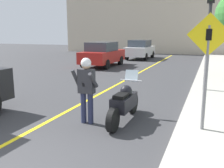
# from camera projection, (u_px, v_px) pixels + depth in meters

# --- Properties ---
(road_center_line) EXTENTS (0.12, 36.00, 0.01)m
(road_center_line) POSITION_uv_depth(u_px,v_px,m) (101.00, 93.00, 9.67)
(road_center_line) COLOR yellow
(road_center_line) RESTS_ON ground
(building_backdrop) EXTENTS (28.00, 1.20, 8.78)m
(building_backdrop) POSITION_uv_depth(u_px,v_px,m) (182.00, 13.00, 26.77)
(building_backdrop) COLOR beige
(building_backdrop) RESTS_ON ground
(motorcycle) EXTENTS (0.62, 2.17, 1.28)m
(motorcycle) POSITION_uv_depth(u_px,v_px,m) (124.00, 103.00, 6.48)
(motorcycle) COLOR black
(motorcycle) RESTS_ON ground
(person_biker) EXTENTS (0.59, 0.46, 1.68)m
(person_biker) POSITION_uv_depth(u_px,v_px,m) (86.00, 84.00, 6.23)
(person_biker) COLOR #282D4C
(person_biker) RESTS_ON ground
(crossing_sign) EXTENTS (0.91, 0.08, 2.56)m
(crossing_sign) POSITION_uv_depth(u_px,v_px,m) (207.00, 61.00, 5.36)
(crossing_sign) COLOR slate
(crossing_sign) RESTS_ON sidewalk_curb
(traffic_light) EXTENTS (0.26, 0.30, 3.96)m
(traffic_light) POSITION_uv_depth(u_px,v_px,m) (210.00, 16.00, 9.07)
(traffic_light) COLOR #2D2D30
(traffic_light) RESTS_ON sidewalk_curb
(parked_car_red) EXTENTS (1.88, 4.20, 1.68)m
(parked_car_red) POSITION_uv_depth(u_px,v_px,m) (103.00, 54.00, 17.20)
(parked_car_red) COLOR black
(parked_car_red) RESTS_ON ground
(parked_car_white) EXTENTS (1.88, 4.20, 1.68)m
(parked_car_white) POSITION_uv_depth(u_px,v_px,m) (140.00, 49.00, 22.30)
(parked_car_white) COLOR black
(parked_car_white) RESTS_ON ground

